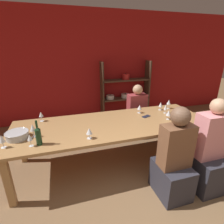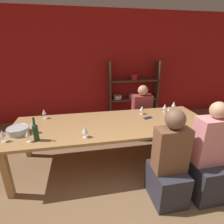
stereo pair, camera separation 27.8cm
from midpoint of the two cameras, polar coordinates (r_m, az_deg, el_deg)
wall_back_red at (r=4.62m, az=-9.30°, el=14.13°), size 8.80×0.06×2.70m
shelf_unit at (r=4.78m, az=2.69°, el=5.52°), size 1.33×0.30×1.50m
dining_table at (r=2.77m, az=-2.27°, el=-4.86°), size 3.07×1.09×0.72m
mixing_bowl at (r=2.67m, az=-31.26°, el=-6.45°), size 0.29×0.29×0.09m
wine_bottle_green at (r=2.35m, az=-26.13°, el=-6.96°), size 0.07×0.07×0.32m
wine_glass_white_a at (r=3.47m, az=15.90°, el=3.00°), size 0.08×0.08×0.18m
wine_glass_empty_a at (r=3.04m, az=-24.63°, el=-0.82°), size 0.07×0.07×0.16m
wine_glass_red_a at (r=3.36m, az=13.35°, el=2.26°), size 0.07×0.07×0.15m
wine_glass_empty_b at (r=3.21m, az=14.78°, el=1.44°), size 0.06×0.06×0.16m
wine_glass_white_b at (r=2.51m, az=-35.11°, el=-7.40°), size 0.07×0.07×0.16m
wine_glass_empty_c at (r=2.57m, az=-27.38°, el=-4.68°), size 0.07×0.07×0.18m
wine_glass_empty_d at (r=2.95m, az=15.48°, el=-0.39°), size 0.08×0.08×0.16m
wine_glass_white_c at (r=2.37m, az=-28.38°, el=-7.54°), size 0.06×0.06×0.16m
wine_glass_white_d at (r=3.14m, az=6.50°, el=1.42°), size 0.08×0.08×0.15m
wine_glass_red_b at (r=2.30m, az=-10.91°, el=-6.32°), size 0.08×0.08×0.15m
cell_phone at (r=3.02m, az=8.54°, el=-1.48°), size 0.17×0.12×0.01m
person_near_a at (r=2.66m, az=25.98°, el=-13.12°), size 0.41×0.52×1.28m
person_far_a at (r=3.83m, az=5.89°, el=-1.64°), size 0.39×0.49×1.12m
person_near_b at (r=2.39m, az=16.20°, el=-16.12°), size 0.39×0.48×1.22m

